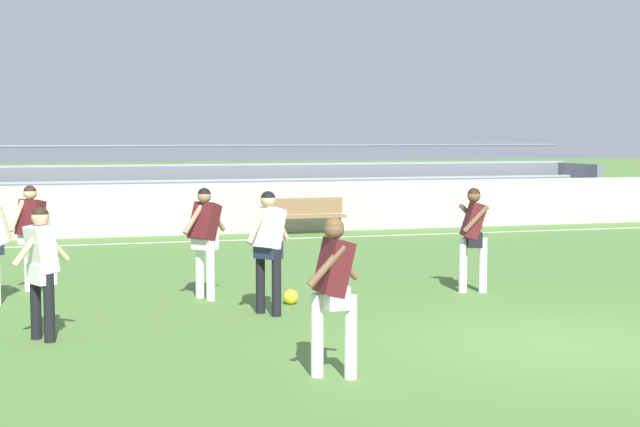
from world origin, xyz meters
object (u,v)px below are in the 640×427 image
object	(u,v)px
player_white_wide_left	(41,262)
player_dark_pressing_high	(205,233)
soccer_ball	(291,297)
bench_near_wall_gap	(309,212)
player_dark_deep_cover	(473,230)
player_dark_overlapping	(334,283)
player_white_dropping_back	(268,241)
bleacher_stand	(300,191)
player_dark_challenging	(31,229)

from	to	relation	value
player_white_wide_left	player_dark_pressing_high	bearing A→B (deg)	45.18
player_white_wide_left	soccer_ball	size ratio (longest dim) A/B	7.36
player_white_wide_left	bench_near_wall_gap	bearing A→B (deg)	59.94
player_white_wide_left	player_dark_deep_cover	xyz separation A→B (m)	(6.52, 1.83, 0.02)
player_white_wide_left	player_dark_overlapping	size ratio (longest dim) A/B	0.98
player_white_dropping_back	player_white_wide_left	size ratio (longest dim) A/B	1.06
player_dark_overlapping	player_dark_pressing_high	bearing A→B (deg)	95.25
player_white_wide_left	player_dark_overlapping	xyz separation A→B (m)	(2.84, -2.69, 0.02)
bleacher_stand	player_dark_overlapping	distance (m)	17.08
player_dark_pressing_high	bleacher_stand	bearing A→B (deg)	68.17
bleacher_stand	player_dark_deep_cover	distance (m)	12.06
player_dark_deep_cover	soccer_ball	distance (m)	3.15
player_dark_pressing_high	player_white_wide_left	size ratio (longest dim) A/B	1.04
player_white_wide_left	player_dark_overlapping	world-z (taller)	player_dark_overlapping
player_dark_pressing_high	soccer_ball	world-z (taller)	player_dark_pressing_high
bleacher_stand	player_dark_overlapping	size ratio (longest dim) A/B	10.64
player_dark_pressing_high	player_dark_deep_cover	distance (m)	4.19
bench_near_wall_gap	player_dark_overlapping	xyz separation A→B (m)	(-3.62, -13.86, 0.43)
player_white_wide_left	soccer_ball	xyz separation A→B (m)	(3.50, 1.59, -0.85)
player_white_dropping_back	player_dark_pressing_high	size ratio (longest dim) A/B	1.02
player_white_dropping_back	bench_near_wall_gap	bearing A→B (deg)	71.38
player_dark_pressing_high	player_white_wide_left	world-z (taller)	player_dark_pressing_high
player_dark_challenging	bleacher_stand	bearing A→B (deg)	54.93
player_dark_overlapping	player_dark_deep_cover	bearing A→B (deg)	50.81
player_dark_challenging	player_dark_pressing_high	bearing A→B (deg)	-28.50
bench_near_wall_gap	player_dark_challenging	distance (m)	9.94
player_dark_pressing_high	player_dark_challenging	bearing A→B (deg)	151.50
bleacher_stand	player_white_dropping_back	world-z (taller)	bleacher_stand
bleacher_stand	soccer_ball	world-z (taller)	bleacher_stand
bench_near_wall_gap	player_white_dropping_back	xyz separation A→B (m)	(-3.47, -10.29, 0.48)
bleacher_stand	soccer_ball	distance (m)	12.80
soccer_ball	player_dark_challenging	bearing A→B (deg)	149.31
player_white_wide_left	player_dark_deep_cover	bearing A→B (deg)	15.66
bench_near_wall_gap	player_white_wide_left	world-z (taller)	player_white_wide_left
player_white_dropping_back	bleacher_stand	bearing A→B (deg)	72.99
player_dark_pressing_high	bench_near_wall_gap	bearing A→B (deg)	65.02
player_white_dropping_back	player_dark_pressing_high	bearing A→B (deg)	112.39
player_white_wide_left	player_dark_challenging	xyz separation A→B (m)	(-0.14, 3.75, 0.05)
bleacher_stand	player_dark_overlapping	world-z (taller)	bleacher_stand
bench_near_wall_gap	bleacher_stand	bearing A→B (deg)	79.30
player_dark_challenging	soccer_ball	world-z (taller)	player_dark_challenging
player_dark_overlapping	player_dark_challenging	bearing A→B (deg)	114.81
player_dark_pressing_high	player_dark_overlapping	size ratio (longest dim) A/B	1.02
player_white_dropping_back	player_dark_overlapping	distance (m)	3.57
soccer_ball	bleacher_stand	bearing A→B (deg)	74.21
player_white_wide_left	player_dark_overlapping	bearing A→B (deg)	-43.47
bleacher_stand	player_dark_pressing_high	bearing A→B (deg)	-111.83
player_dark_overlapping	soccer_ball	xyz separation A→B (m)	(0.66, 4.28, -0.87)
player_dark_pressing_high	player_dark_challenging	world-z (taller)	player_dark_challenging
bench_near_wall_gap	player_white_wide_left	bearing A→B (deg)	-120.06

